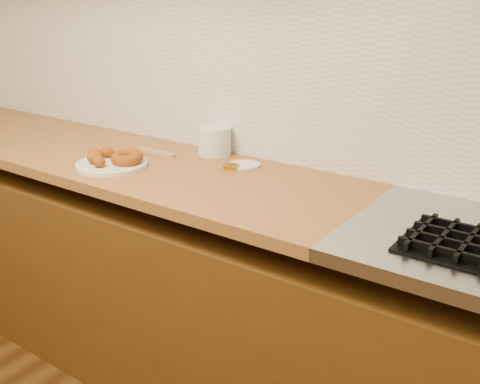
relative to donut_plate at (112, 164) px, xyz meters
The scene contains 11 objects.
wall_back 0.76m from the donut_plate, 44.34° to the left, with size 4.00×0.02×2.70m, color #B7AA8D.
base_cabinet 0.69m from the donut_plate, 15.14° to the left, with size 3.60×0.60×0.77m, color #4B2D0E.
butcher_block 0.24m from the donut_plate, 150.70° to the left, with size 2.30×0.62×0.04m, color olive.
backsplash 0.67m from the donut_plate, 43.53° to the left, with size 3.60×0.02×0.60m, color beige.
donut_plate is the anchor object (origin of this frame).
ring_donut 0.07m from the donut_plate, 30.41° to the left, with size 0.12×0.12×0.04m, color #7B3B00.
fried_dough_chunks 0.06m from the donut_plate, 149.26° to the right, with size 0.15×0.16×0.05m.
plastic_tub 0.41m from the donut_plate, 58.50° to the left, with size 0.13×0.13×0.11m, color silver.
tub_lid 0.49m from the donut_plate, 36.18° to the left, with size 0.12×0.12×0.01m, color silver.
brass_jar_lid 0.45m from the donut_plate, 32.69° to the left, with size 0.06×0.06×0.01m, color #BA8A1C.
wooden_utensil 0.22m from the donut_plate, 83.13° to the left, with size 0.18×0.02×0.01m, color tan.
Camera 1 is at (1.11, 0.23, 1.52)m, focal length 42.00 mm.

